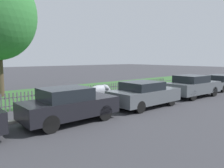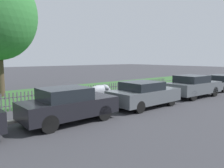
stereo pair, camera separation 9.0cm
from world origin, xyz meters
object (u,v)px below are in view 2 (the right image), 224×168
Objects in this scene: parked_car_white_van at (221,82)px; covered_motorcycle at (100,92)px; parked_car_navy_estate at (144,94)px; parked_car_black_saloon at (68,104)px; parked_car_red_compact at (193,86)px.

covered_motorcycle is (-10.92, 2.11, 0.00)m from parked_car_white_van.
parked_car_navy_estate is 9.64m from parked_car_white_van.
parked_car_black_saloon is 14.21m from parked_car_white_van.
parked_car_red_compact reaches higher than parked_car_white_van.
parked_car_black_saloon is at bearing -178.30° from parked_car_red_compact.
parked_car_white_van is (4.80, 0.24, -0.12)m from parked_car_red_compact.
parked_car_black_saloon is at bearing 179.70° from parked_car_navy_estate.
parked_car_navy_estate is at bearing -60.89° from covered_motorcycle.
parked_car_black_saloon is 4.57m from parked_car_navy_estate.
parked_car_red_compact is at bearing -21.27° from covered_motorcycle.
parked_car_white_van is at bearing 5.11° from parked_car_red_compact.
parked_car_red_compact is at bearing -1.35° from parked_car_black_saloon.
parked_car_white_van is (9.64, 0.17, -0.06)m from parked_car_navy_estate.
parked_car_white_van is 11.13m from covered_motorcycle.
covered_motorcycle is at bearing 119.30° from parked_car_navy_estate.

